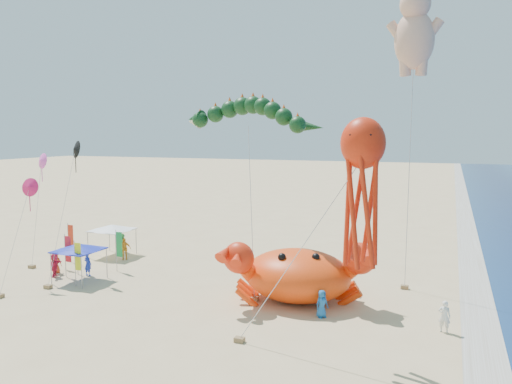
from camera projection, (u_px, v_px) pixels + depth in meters
ground at (274, 298)px, 31.66m from camera, size 320.00×320.00×0.00m
foam_strip at (480, 324)px, 27.30m from camera, size 320.00×320.00×0.00m
crab_inflatable at (297, 273)px, 30.99m from camera, size 9.12×7.55×4.00m
dragon_kite at (246, 119)px, 34.61m from camera, size 11.01×6.75×12.63m
cherub_kite at (415, 29)px, 31.94m from camera, size 2.53×2.25×19.69m
octopus_kite at (362, 181)px, 22.07m from camera, size 7.12×1.79×11.12m
canopy_blue at (79, 247)px, 35.08m from camera, size 3.17×3.17×2.71m
canopy_white at (112, 228)px, 42.45m from camera, size 3.38×3.38×2.71m
feather_flags at (84, 247)px, 36.99m from camera, size 6.05×5.20×3.20m
beachgoers at (131, 263)px, 37.03m from camera, size 28.11×10.07×1.82m
small_kites at (46, 177)px, 36.76m from camera, size 6.79×8.51×9.94m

